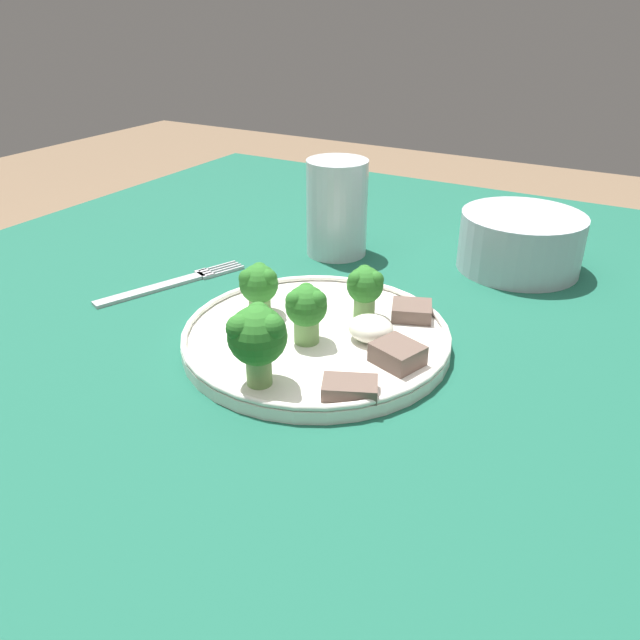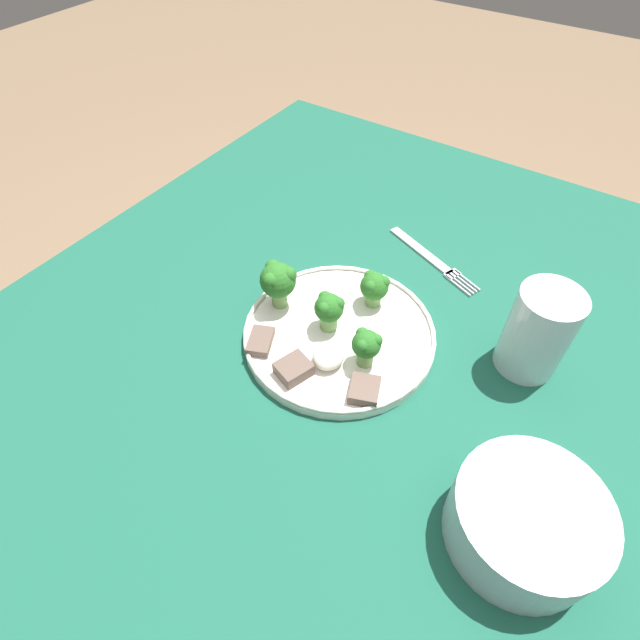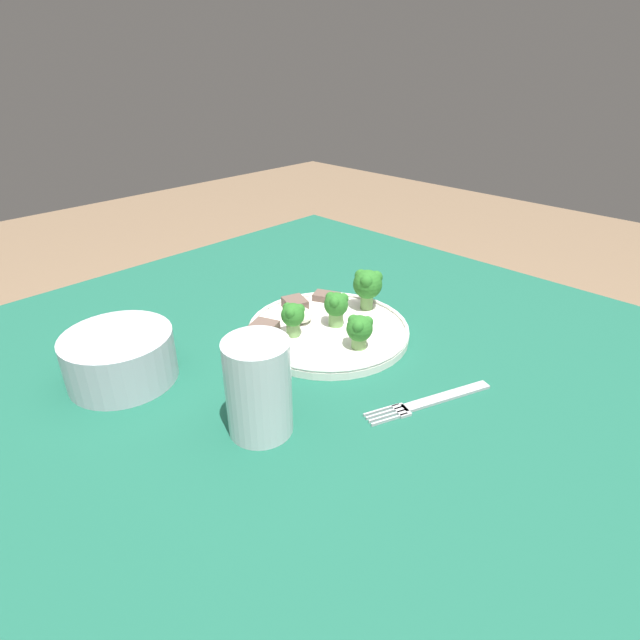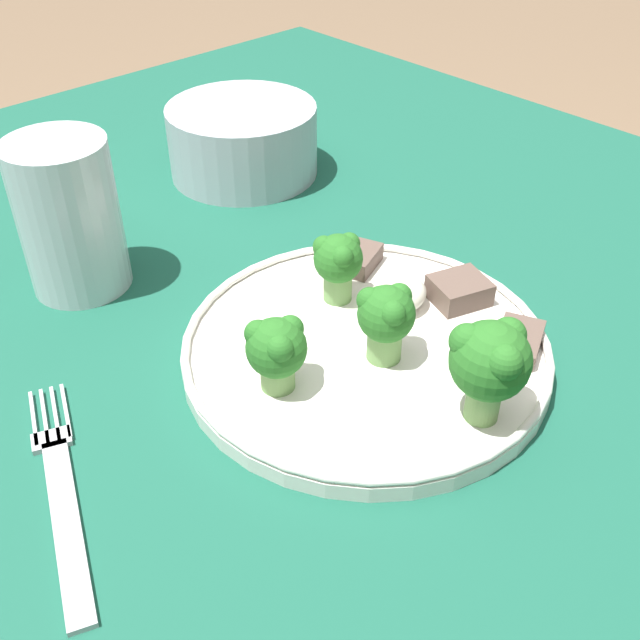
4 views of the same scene
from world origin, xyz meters
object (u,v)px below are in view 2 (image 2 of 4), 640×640
Objects in this scene: dinner_plate at (339,334)px; cream_bowl at (525,522)px; drinking_glass at (536,336)px; fork at (431,259)px.

cream_bowl is (0.12, 0.29, 0.02)m from dinner_plate.
dinner_plate is at bearing -112.77° from cream_bowl.
dinner_plate is at bearing -66.08° from drinking_glass.
drinking_glass is (-0.22, -0.07, 0.02)m from cream_bowl.
cream_bowl is at bearing 16.60° from drinking_glass.
cream_bowl is (0.34, 0.25, 0.03)m from fork.
drinking_glass is at bearing -163.40° from cream_bowl.
dinner_plate is 0.25m from drinking_glass.
dinner_plate is 0.31m from cream_bowl.
fork is 1.22× the size of cream_bowl.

